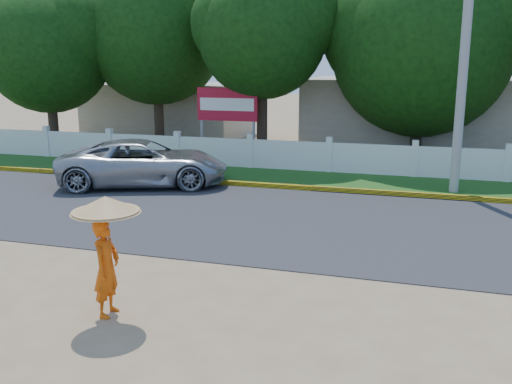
# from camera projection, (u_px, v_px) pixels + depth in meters

# --- Properties ---
(ground) EXTENTS (120.00, 120.00, 0.00)m
(ground) POSITION_uv_depth(u_px,v_px,m) (224.00, 285.00, 10.38)
(ground) COLOR #9E8460
(ground) RESTS_ON ground
(road) EXTENTS (60.00, 7.00, 0.02)m
(road) POSITION_uv_depth(u_px,v_px,m) (284.00, 220.00, 14.57)
(road) COLOR #38383A
(road) RESTS_ON ground
(grass_verge) EXTENTS (60.00, 3.50, 0.03)m
(grass_verge) POSITION_uv_depth(u_px,v_px,m) (321.00, 180.00, 19.47)
(grass_verge) COLOR #2D601E
(grass_verge) RESTS_ON ground
(curb) EXTENTS (40.00, 0.18, 0.16)m
(curb) POSITION_uv_depth(u_px,v_px,m) (312.00, 188.00, 17.87)
(curb) COLOR yellow
(curb) RESTS_ON ground
(fence) EXTENTS (40.00, 0.10, 1.10)m
(fence) POSITION_uv_depth(u_px,v_px,m) (329.00, 158.00, 20.70)
(fence) COLOR silver
(fence) RESTS_ON ground
(building_near) EXTENTS (10.00, 6.00, 3.20)m
(building_near) POSITION_uv_depth(u_px,v_px,m) (420.00, 114.00, 25.96)
(building_near) COLOR #B7AD99
(building_near) RESTS_ON ground
(building_far) EXTENTS (8.00, 5.00, 2.80)m
(building_far) POSITION_uv_depth(u_px,v_px,m) (169.00, 110.00, 30.60)
(building_far) COLOR #B7AD99
(building_far) RESTS_ON ground
(utility_pole) EXTENTS (0.28, 0.28, 8.69)m
(utility_pole) POSITION_uv_depth(u_px,v_px,m) (465.00, 48.00, 16.67)
(utility_pole) COLOR #979795
(utility_pole) RESTS_ON ground
(vehicle) EXTENTS (5.93, 4.27, 1.50)m
(vehicle) POSITION_uv_depth(u_px,v_px,m) (144.00, 163.00, 18.49)
(vehicle) COLOR #A5A8AD
(vehicle) RESTS_ON ground
(monk_with_parasol) EXTENTS (1.08, 1.08, 1.96)m
(monk_with_parasol) POSITION_uv_depth(u_px,v_px,m) (106.00, 239.00, 8.89)
(monk_with_parasol) COLOR #D8520B
(monk_with_parasol) RESTS_ON ground
(billboard) EXTENTS (2.50, 0.13, 2.95)m
(billboard) POSITION_uv_depth(u_px,v_px,m) (227.00, 108.00, 22.58)
(billboard) COLOR gray
(billboard) RESTS_ON ground
(tree_row) EXTENTS (32.87, 8.05, 8.43)m
(tree_row) POSITION_uv_depth(u_px,v_px,m) (347.00, 37.00, 22.52)
(tree_row) COLOR #473828
(tree_row) RESTS_ON ground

